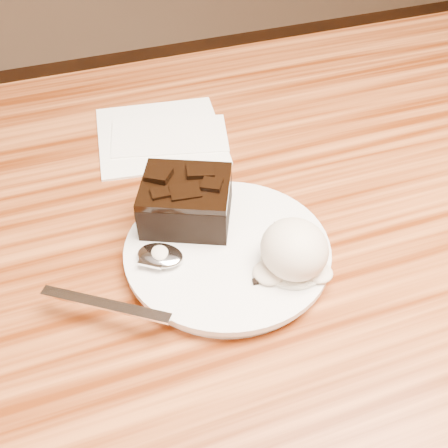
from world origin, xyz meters
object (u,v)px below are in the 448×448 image
object	(u,v)px
ice_cream_scoop	(294,249)
spoon	(160,257)
plate	(227,253)
dining_table	(284,377)
brownie	(186,203)
napkin	(160,135)

from	to	relation	value
ice_cream_scoop	spoon	distance (m)	0.13
plate	ice_cream_scoop	distance (m)	0.07
dining_table	brownie	size ratio (longest dim) A/B	13.44
plate	napkin	world-z (taller)	plate
ice_cream_scoop	plate	bearing A→B (deg)	138.54
dining_table	spoon	bearing A→B (deg)	-165.75
brownie	spoon	world-z (taller)	brownie
plate	brownie	size ratio (longest dim) A/B	2.33
dining_table	ice_cream_scoop	world-z (taller)	ice_cream_scoop
plate	spoon	distance (m)	0.07
dining_table	plate	size ratio (longest dim) A/B	5.76
brownie	napkin	bearing A→B (deg)	84.47
dining_table	plate	xyz separation A→B (m)	(-0.12, -0.05, 0.38)
dining_table	ice_cream_scoop	size ratio (longest dim) A/B	17.57
ice_cream_scoop	spoon	world-z (taller)	ice_cream_scoop
napkin	dining_table	bearing A→B (deg)	-55.53
ice_cream_scoop	napkin	distance (m)	0.29
spoon	napkin	bearing A→B (deg)	20.53
brownie	napkin	distance (m)	0.19
brownie	dining_table	bearing A→B (deg)	-1.05
spoon	napkin	world-z (taller)	spoon
dining_table	brownie	distance (m)	0.44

